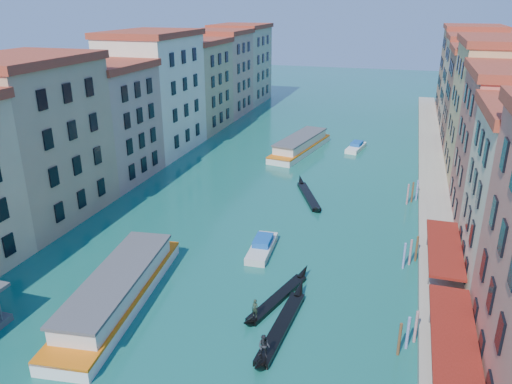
% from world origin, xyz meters
% --- Properties ---
extents(left_bank_palazzos, '(12.80, 128.40, 21.00)m').
position_xyz_m(left_bank_palazzos, '(-26.00, 64.68, 9.71)').
color(left_bank_palazzos, beige).
rests_on(left_bank_palazzos, ground).
extents(right_bank_palazzos, '(12.80, 128.40, 21.00)m').
position_xyz_m(right_bank_palazzos, '(30.00, 65.00, 9.75)').
color(right_bank_palazzos, '#9D5135').
rests_on(right_bank_palazzos, ground).
extents(quay, '(4.00, 140.00, 1.00)m').
position_xyz_m(quay, '(22.00, 65.00, 0.50)').
color(quay, '#A89C87').
rests_on(quay, ground).
extents(restaurant_awnings, '(3.20, 44.55, 3.12)m').
position_xyz_m(restaurant_awnings, '(22.19, 23.00, 2.99)').
color(restaurant_awnings, maroon).
rests_on(restaurant_awnings, ground).
extents(mooring_poles_right, '(1.44, 54.24, 3.20)m').
position_xyz_m(mooring_poles_right, '(19.10, 28.80, 1.30)').
color(mooring_poles_right, '#58311E').
rests_on(mooring_poles_right, ground).
extents(vaporetto_near, '(7.09, 20.85, 3.04)m').
position_xyz_m(vaporetto_near, '(-6.12, 24.96, 1.37)').
color(vaporetto_near, white).
rests_on(vaporetto_near, ground).
extents(vaporetto_far, '(7.90, 19.81, 2.87)m').
position_xyz_m(vaporetto_far, '(-0.61, 77.35, 1.29)').
color(vaporetto_far, white).
rests_on(vaporetto_far, ground).
extents(gondola_fore, '(4.23, 11.48, 2.34)m').
position_xyz_m(gondola_fore, '(7.63, 29.55, 0.39)').
color(gondola_fore, black).
rests_on(gondola_fore, ground).
extents(gondola_right, '(1.91, 13.42, 2.67)m').
position_xyz_m(gondola_right, '(8.99, 25.17, 0.51)').
color(gondola_right, black).
rests_on(gondola_right, ground).
extents(gondola_far, '(6.19, 12.43, 1.86)m').
position_xyz_m(gondola_far, '(5.21, 55.68, 0.38)').
color(gondola_far, black).
rests_on(gondola_far, ground).
extents(motorboat_mid, '(2.59, 7.10, 1.45)m').
position_xyz_m(motorboat_mid, '(3.54, 38.40, 0.56)').
color(motorboat_mid, silver).
rests_on(motorboat_mid, ground).
extents(motorboat_far, '(3.30, 7.07, 1.41)m').
position_xyz_m(motorboat_far, '(8.96, 81.58, 0.55)').
color(motorboat_far, white).
rests_on(motorboat_far, ground).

